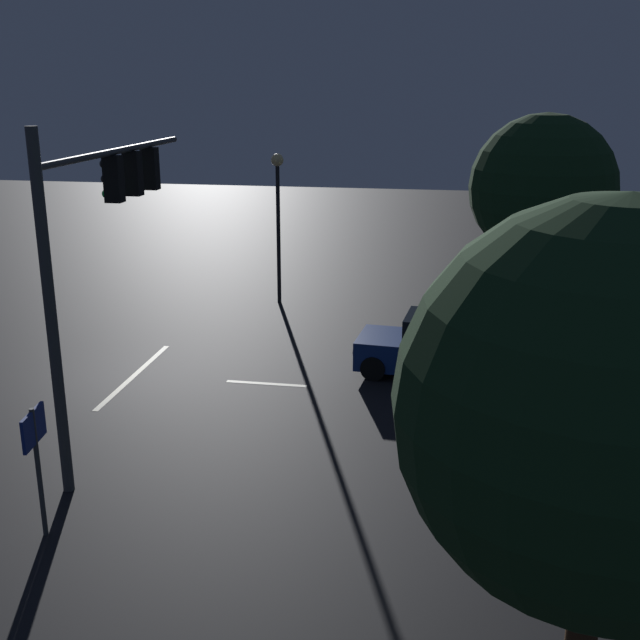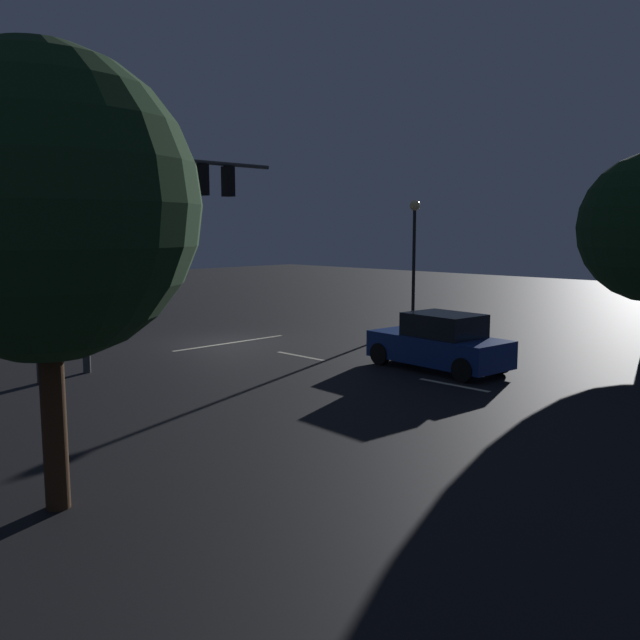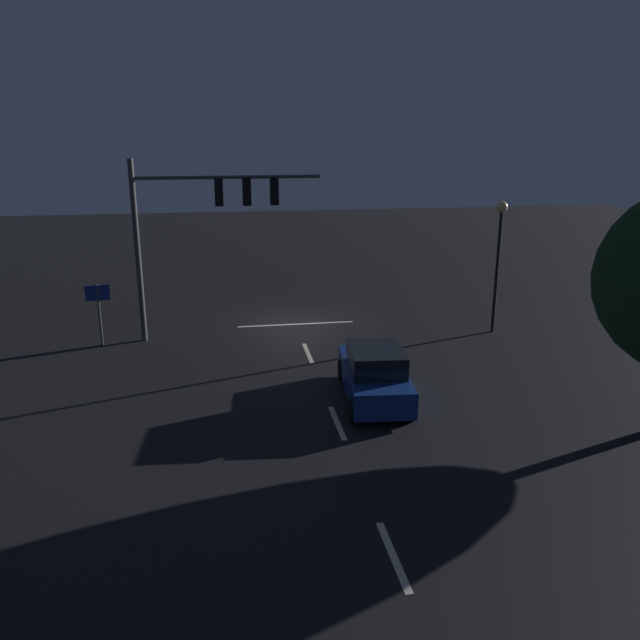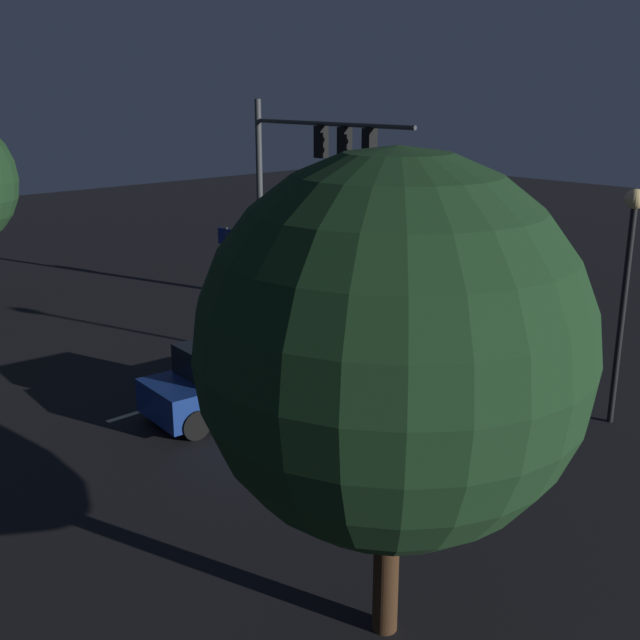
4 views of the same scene
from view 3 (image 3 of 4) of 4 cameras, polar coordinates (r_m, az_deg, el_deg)
ground_plane at (r=27.63m, az=-2.26°, el=-0.23°), size 80.00×80.00×0.00m
traffic_signal_assembly at (r=25.00m, az=-10.52°, el=9.43°), size 7.16×0.47×7.04m
lane_dash_far at (r=23.86m, az=-1.10°, el=-2.98°), size 0.16×2.20×0.01m
lane_dash_mid at (r=18.39m, az=1.56°, el=-9.19°), size 0.16×2.20×0.01m
lane_dash_near at (r=13.39m, az=6.60°, el=-20.27°), size 0.16×2.20×0.01m
stop_bar at (r=27.38m, az=-2.19°, el=-0.38°), size 5.00×0.16×0.01m
car_approaching at (r=19.71m, az=4.94°, el=-4.91°), size 2.22×4.49×1.70m
street_lamp_left_kerb at (r=26.47m, az=15.79°, el=6.69°), size 0.44×0.44×5.36m
route_sign at (r=25.66m, az=-19.30°, el=1.60°), size 0.90×0.17×2.44m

